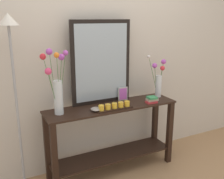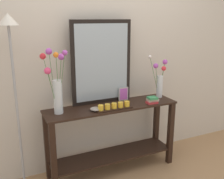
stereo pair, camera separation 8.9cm
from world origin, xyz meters
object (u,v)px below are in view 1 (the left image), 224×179
object	(u,v)px
decorative_bowl	(96,109)
floor_lamp	(14,78)
vase_right	(159,79)
candle_tray	(114,107)
console_table	(112,132)
tall_vase_left	(57,86)
book_stack	(152,100)
picture_frame_small	(123,94)
mirror_leaning	(101,63)

from	to	relation	value
decorative_bowl	floor_lamp	xyz separation A→B (m)	(-0.73, 0.13, 0.37)
vase_right	candle_tray	distance (m)	0.71
console_table	floor_lamp	distance (m)	1.18
tall_vase_left	vase_right	bearing A→B (deg)	1.64
vase_right	floor_lamp	world-z (taller)	floor_lamp
book_stack	candle_tray	bearing A→B (deg)	-179.25
console_table	tall_vase_left	size ratio (longest dim) A/B	2.26
decorative_bowl	floor_lamp	size ratio (longest dim) A/B	0.06
tall_vase_left	candle_tray	bearing A→B (deg)	-13.18
book_stack	floor_lamp	world-z (taller)	floor_lamp
tall_vase_left	console_table	bearing A→B (deg)	-1.76
candle_tray	decorative_bowl	bearing A→B (deg)	169.20
console_table	decorative_bowl	size ratio (longest dim) A/B	13.06
tall_vase_left	floor_lamp	size ratio (longest dim) A/B	0.37
console_table	book_stack	bearing A→B (deg)	-13.45
picture_frame_small	book_stack	world-z (taller)	picture_frame_small
candle_tray	book_stack	distance (m)	0.47
picture_frame_small	book_stack	size ratio (longest dim) A/B	1.09
mirror_leaning	picture_frame_small	size ratio (longest dim) A/B	5.82
tall_vase_left	floor_lamp	world-z (taller)	floor_lamp
candle_tray	vase_right	bearing A→B (deg)	13.83
candle_tray	decorative_bowl	world-z (taller)	candle_tray
vase_right	decorative_bowl	bearing A→B (deg)	-171.50
mirror_leaning	decorative_bowl	bearing A→B (deg)	-126.47
mirror_leaning	vase_right	size ratio (longest dim) A/B	1.79
vase_right	candle_tray	xyz separation A→B (m)	(-0.67, -0.16, -0.18)
picture_frame_small	decorative_bowl	world-z (taller)	picture_frame_small
candle_tray	floor_lamp	distance (m)	1.00
mirror_leaning	vase_right	distance (m)	0.73
console_table	candle_tray	bearing A→B (deg)	-104.17
vase_right	picture_frame_small	distance (m)	0.47
tall_vase_left	vase_right	xyz separation A→B (m)	(1.22, 0.03, -0.08)
picture_frame_small	floor_lamp	xyz separation A→B (m)	(-1.14, -0.06, 0.31)
decorative_bowl	floor_lamp	bearing A→B (deg)	170.05
tall_vase_left	vase_right	world-z (taller)	tall_vase_left
tall_vase_left	picture_frame_small	xyz separation A→B (m)	(0.77, 0.10, -0.21)
tall_vase_left	decorative_bowl	bearing A→B (deg)	-14.41
book_stack	tall_vase_left	bearing A→B (deg)	173.12
console_table	vase_right	distance (m)	0.82
picture_frame_small	book_stack	distance (m)	0.33
mirror_leaning	candle_tray	bearing A→B (deg)	-85.36
decorative_bowl	picture_frame_small	bearing A→B (deg)	24.66
console_table	decorative_bowl	world-z (taller)	decorative_bowl
mirror_leaning	book_stack	world-z (taller)	mirror_leaning
mirror_leaning	picture_frame_small	xyz separation A→B (m)	(0.24, -0.04, -0.37)
floor_lamp	mirror_leaning	bearing A→B (deg)	6.27
vase_right	picture_frame_small	bearing A→B (deg)	172.04
console_table	book_stack	distance (m)	0.57
mirror_leaning	picture_frame_small	bearing A→B (deg)	-8.75
mirror_leaning	tall_vase_left	xyz separation A→B (m)	(-0.53, -0.13, -0.16)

